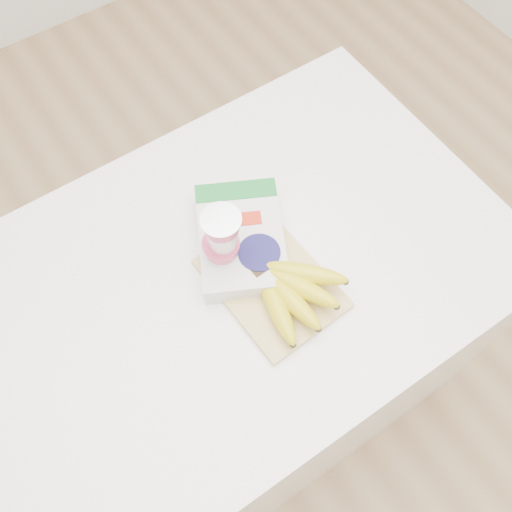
{
  "coord_description": "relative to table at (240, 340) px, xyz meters",
  "views": [
    {
      "loc": [
        -0.26,
        -0.47,
        1.94
      ],
      "look_at": [
        0.04,
        -0.02,
        0.92
      ],
      "focal_mm": 40.0,
      "sensor_mm": 36.0,
      "label": 1
    }
  ],
  "objects": [
    {
      "name": "room",
      "position": [
        0.0,
        0.0,
        0.91
      ],
      "size": [
        4.0,
        4.0,
        4.0
      ],
      "color": "tan",
      "rests_on": "ground"
    },
    {
      "name": "table",
      "position": [
        0.0,
        0.0,
        0.0
      ],
      "size": [
        1.18,
        0.78,
        0.88
      ],
      "primitive_type": "cube",
      "color": "white",
      "rests_on": "ground"
    },
    {
      "name": "cutting_board",
      "position": [
        0.04,
        -0.07,
        0.45
      ],
      "size": [
        0.22,
        0.29,
        0.01
      ],
      "primitive_type": "cube",
      "rotation": [
        0.0,
        0.0,
        0.06
      ],
      "color": "tan",
      "rests_on": "table"
    },
    {
      "name": "bananas",
      "position": [
        0.06,
        -0.12,
        0.48
      ],
      "size": [
        0.2,
        0.2,
        0.07
      ],
      "color": "#382816",
      "rests_on": "cutting_board"
    },
    {
      "name": "yogurt_stack",
      "position": [
        -0.02,
        0.02,
        0.55
      ],
      "size": [
        0.08,
        0.08,
        0.18
      ],
      "color": "white",
      "rests_on": "cutting_board"
    },
    {
      "name": "cereal_box",
      "position": [
        0.04,
        0.04,
        0.47
      ],
      "size": [
        0.27,
        0.31,
        0.06
      ],
      "rotation": [
        0.0,
        0.0,
        -0.47
      ],
      "color": "silver",
      "rests_on": "table"
    }
  ]
}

